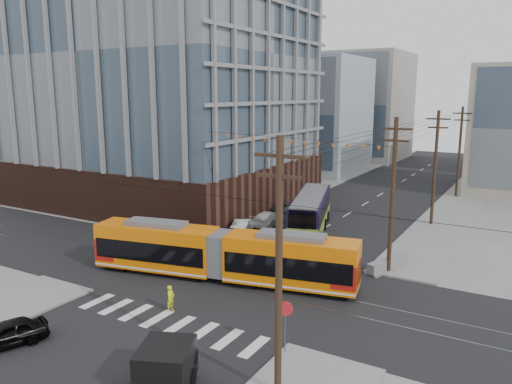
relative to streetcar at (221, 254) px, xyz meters
The scene contains 15 objects.
ground 4.46m from the streetcar, 74.77° to the right, with size 160.00×160.00×0.00m, color slate.
office_building 30.95m from the streetcar, 137.67° to the left, with size 30.00×25.00×28.60m, color #381E16.
bg_bldg_nw_near 51.14m from the streetcar, 108.34° to the left, with size 18.00×16.00×18.00m, color #8C99A5.
bg_bldg_nw_far 69.76m from the streetcar, 100.75° to the left, with size 16.00×18.00×20.00m, color gray.
utility_pole_near 14.29m from the streetcar, 46.08° to the right, with size 0.30×0.30×11.00m, color black.
utility_pole_far 53.06m from the streetcar, 79.58° to the left, with size 0.30×0.30×11.00m, color black.
streetcar is the anchor object (origin of this frame).
city_bus 14.63m from the streetcar, 89.48° to the left, with size 2.65×12.21×3.46m, color black, non-canonical shape.
black_sedan 13.82m from the streetcar, 107.68° to the right, with size 1.59×3.96×1.35m, color black.
parked_car_silver 11.86m from the streetcar, 113.73° to the left, with size 1.43×4.11×1.35m, color #BBBCC0.
parked_car_white 14.72m from the streetcar, 105.87° to the left, with size 1.91×4.70×1.36m, color silver.
parked_car_grey 20.05m from the streetcar, 103.17° to the left, with size 2.02×4.39×1.22m, color #545A61.
pedestrian 5.83m from the streetcar, 86.95° to the right, with size 0.58×0.38×1.58m, color yellow.
stop_sign 10.71m from the streetcar, 39.10° to the right, with size 0.78×0.78×2.58m, color red, non-canonical shape.
jersey_barrier 12.14m from the streetcar, 39.01° to the left, with size 0.97×4.32×0.86m, color gray.
Camera 1 is at (17.26, -22.94, 12.59)m, focal length 35.00 mm.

